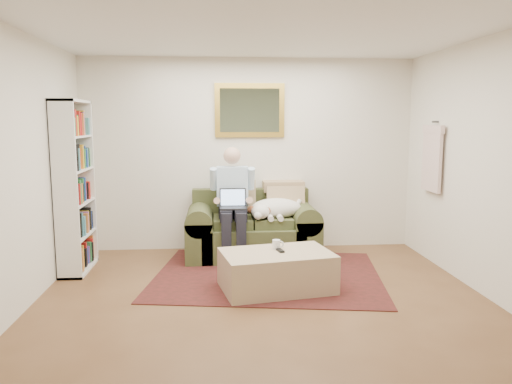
{
  "coord_description": "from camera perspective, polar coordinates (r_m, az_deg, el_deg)",
  "views": [
    {
      "loc": [
        -0.45,
        -4.31,
        1.77
      ],
      "look_at": [
        0.0,
        1.35,
        0.95
      ],
      "focal_mm": 35.0,
      "sensor_mm": 36.0,
      "label": 1
    }
  ],
  "objects": [
    {
      "name": "wall_mirror",
      "position": [
        6.8,
        -0.73,
        9.31
      ],
      "size": [
        0.94,
        0.04,
        0.72
      ],
      "color": "gold",
      "rests_on": "room_shell"
    },
    {
      "name": "room_shell",
      "position": [
        4.71,
        0.92,
        2.48
      ],
      "size": [
        4.51,
        5.0,
        2.61
      ],
      "color": "brown",
      "rests_on": "ground"
    },
    {
      "name": "hanging_shirt",
      "position": [
        6.49,
        19.48,
        4.04
      ],
      "size": [
        0.06,
        0.52,
        0.9
      ],
      "primitive_type": null,
      "color": "beige",
      "rests_on": "room_shell"
    },
    {
      "name": "ottoman",
      "position": [
        5.29,
        2.37,
        -9.01
      ],
      "size": [
        1.24,
        0.91,
        0.41
      ],
      "primitive_type": "cube",
      "rotation": [
        0.0,
        0.0,
        0.19
      ],
      "color": "#CBB387",
      "rests_on": "room_shell"
    },
    {
      "name": "sleeping_dog",
      "position": [
        6.41,
        2.33,
        -1.86
      ],
      "size": [
        0.7,
        0.44,
        0.26
      ],
      "primitive_type": null,
      "color": "white",
      "rests_on": "sofa"
    },
    {
      "name": "sofa",
      "position": [
        6.53,
        -0.44,
        -4.85
      ],
      "size": [
        1.7,
        0.86,
        1.02
      ],
      "color": "#494927",
      "rests_on": "room_shell"
    },
    {
      "name": "rug",
      "position": [
        5.81,
        1.32,
        -9.46
      ],
      "size": [
        2.83,
        2.4,
        0.01
      ],
      "primitive_type": "cube",
      "rotation": [
        0.0,
        0.0,
        -0.16
      ],
      "color": "black",
      "rests_on": "room_shell"
    },
    {
      "name": "bookshelf",
      "position": [
        6.18,
        -20.03,
        0.56
      ],
      "size": [
        0.28,
        0.8,
        2.0
      ],
      "primitive_type": null,
      "color": "white",
      "rests_on": "room_shell"
    },
    {
      "name": "seated_man",
      "position": [
        6.28,
        -2.67,
        -1.46
      ],
      "size": [
        0.56,
        0.8,
        1.43
      ],
      "primitive_type": null,
      "color": "#8CB7D8",
      "rests_on": "sofa"
    },
    {
      "name": "laptop",
      "position": [
        6.21,
        -2.65,
        -1.24
      ],
      "size": [
        0.33,
        0.26,
        0.24
      ],
      "color": "black",
      "rests_on": "seated_man"
    },
    {
      "name": "tv_remote",
      "position": [
        5.26,
        2.76,
        -6.68
      ],
      "size": [
        0.08,
        0.16,
        0.02
      ],
      "primitive_type": "cube",
      "rotation": [
        0.0,
        0.0,
        0.23
      ],
      "color": "black",
      "rests_on": "ottoman"
    },
    {
      "name": "coffee_mug",
      "position": [
        5.34,
        2.34,
        -6.01
      ],
      "size": [
        0.08,
        0.08,
        0.1
      ],
      "primitive_type": "cylinder",
      "color": "white",
      "rests_on": "ottoman"
    }
  ]
}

